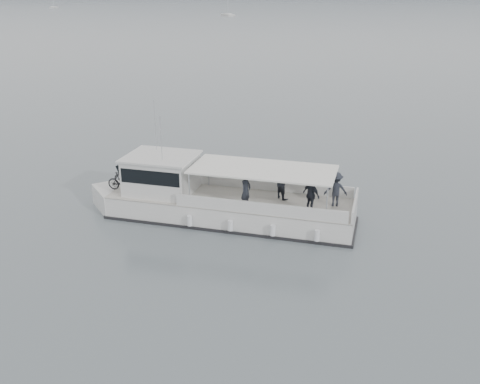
# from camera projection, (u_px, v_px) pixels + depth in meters

# --- Properties ---
(ground) EXTENTS (1400.00, 1400.00, 0.00)m
(ground) POSITION_uv_depth(u_px,v_px,m) (284.00, 211.00, 29.85)
(ground) COLOR slate
(ground) RESTS_ON ground
(tour_boat) EXTENTS (15.01, 4.91, 6.24)m
(tour_boat) POSITION_uv_depth(u_px,v_px,m) (208.00, 199.00, 28.72)
(tour_boat) COLOR silver
(tour_boat) RESTS_ON ground
(moored_fleet) EXTENTS (424.11, 339.45, 10.70)m
(moored_fleet) POSITION_uv_depth(u_px,v_px,m) (371.00, 19.00, 190.65)
(moored_fleet) COLOR silver
(moored_fleet) RESTS_ON ground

